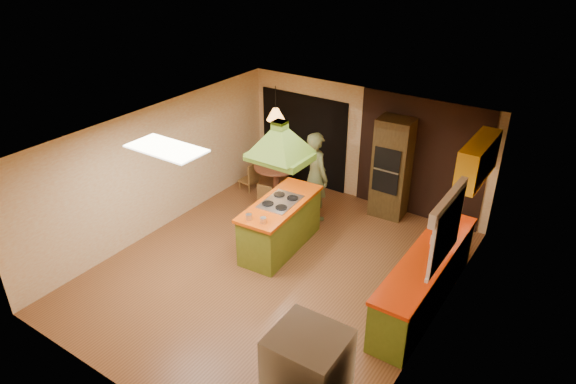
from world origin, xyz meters
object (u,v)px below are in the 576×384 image
Objects in this scene: canister_large at (452,215)px; dining_table at (276,174)px; man at (316,176)px; wall_oven at (392,168)px; kitchen_island at (281,224)px.

dining_table is at bearing 172.75° from canister_large.
man is 1.55m from wall_oven.
kitchen_island is 2.62m from wall_oven.
kitchen_island is 3.03m from canister_large.
wall_oven reaches higher than man.
canister_large is (2.80, -0.17, 0.10)m from man.
canister_large is at bearing -7.25° from dining_table.
wall_oven is (1.15, 2.29, 0.56)m from kitchen_island.
kitchen_island is at bearing 116.23° from man.
dining_table is (-2.41, -0.63, -0.53)m from wall_oven.
man reaches higher than canister_large.
dining_table is (-1.26, 1.66, 0.03)m from kitchen_island.
kitchen_island is 0.94× the size of wall_oven.
kitchen_island is 2.08m from dining_table.
canister_large is at bearing -159.39° from man.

